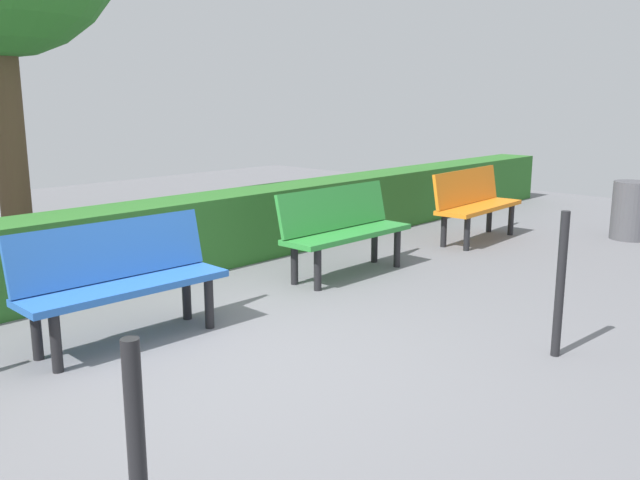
{
  "coord_description": "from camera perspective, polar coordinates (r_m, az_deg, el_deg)",
  "views": [
    {
      "loc": [
        2.67,
        3.38,
        1.73
      ],
      "look_at": [
        -1.37,
        -0.37,
        0.55
      ],
      "focal_mm": 37.68,
      "sensor_mm": 36.0,
      "label": 1
    }
  ],
  "objects": [
    {
      "name": "bench_blue",
      "position": [
        4.98,
        -16.58,
        -2.94
      ],
      "size": [
        1.5,
        0.52,
        0.86
      ],
      "rotation": [
        0.0,
        0.0,
        -0.04
      ],
      "color": "blue",
      "rests_on": "ground_plane"
    },
    {
      "name": "hedge_row",
      "position": [
        6.76,
        -12.9,
        0.13
      ],
      "size": [
        14.59,
        0.58,
        0.73
      ],
      "primitive_type": "cube",
      "color": "#2D6B28",
      "rests_on": "ground_plane"
    },
    {
      "name": "bench_orange",
      "position": [
        8.41,
        12.98,
        3.22
      ],
      "size": [
        1.49,
        0.53,
        0.86
      ],
      "rotation": [
        0.0,
        0.0,
        0.05
      ],
      "color": "orange",
      "rests_on": "ground_plane"
    },
    {
      "name": "bench_green",
      "position": [
        6.6,
        1.95,
        1.16
      ],
      "size": [
        1.5,
        0.48,
        0.86
      ],
      "rotation": [
        0.0,
        0.0,
        -0.01
      ],
      "color": "#2D8C38",
      "rests_on": "ground_plane"
    },
    {
      "name": "trash_bin",
      "position": [
        9.11,
        24.9,
        2.29
      ],
      "size": [
        0.45,
        0.45,
        0.72
      ],
      "primitive_type": "cylinder",
      "color": "#4C4C51",
      "rests_on": "ground_plane"
    },
    {
      "name": "ground_plane",
      "position": [
        4.64,
        -8.38,
        -9.93
      ],
      "size": [
        18.59,
        18.59,
        0.0
      ],
      "primitive_type": "plane",
      "color": "slate"
    },
    {
      "name": "railing_post_mid",
      "position": [
        4.76,
        19.73,
        -3.61
      ],
      "size": [
        0.06,
        0.06,
        1.0
      ],
      "primitive_type": "cylinder",
      "color": "black",
      "rests_on": "ground_plane"
    }
  ]
}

